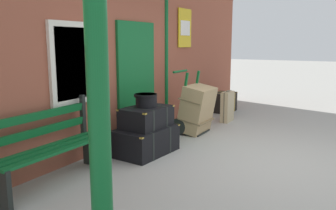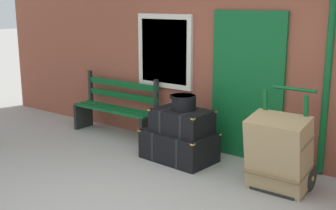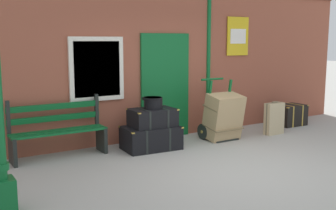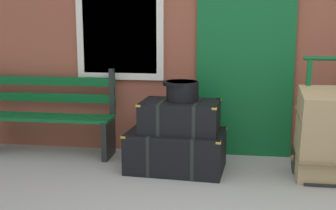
{
  "view_description": "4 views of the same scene",
  "coord_description": "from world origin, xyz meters",
  "px_view_note": "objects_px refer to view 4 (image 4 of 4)",
  "views": [
    {
      "loc": [
        -4.99,
        -1.19,
        1.75
      ],
      "look_at": [
        0.26,
        1.82,
        0.65
      ],
      "focal_mm": 37.36,
      "sensor_mm": 36.0,
      "label": 1
    },
    {
      "loc": [
        2.96,
        -3.1,
        2.22
      ],
      "look_at": [
        -0.73,
        1.79,
        0.77
      ],
      "focal_mm": 47.17,
      "sensor_mm": 36.0,
      "label": 2
    },
    {
      "loc": [
        -4.17,
        -4.63,
        1.97
      ],
      "look_at": [
        -0.07,
        1.93,
        0.75
      ],
      "focal_mm": 44.39,
      "sensor_mm": 36.0,
      "label": 3
    },
    {
      "loc": [
        0.06,
        -2.8,
        1.58
      ],
      "look_at": [
        -0.62,
        1.84,
        0.69
      ],
      "focal_mm": 48.43,
      "sensor_mm": 36.0,
      "label": 4
    }
  ],
  "objects_px": {
    "platform_bench": "(47,117)",
    "porters_trolley": "(329,150)",
    "steamer_trunk_base": "(176,150)",
    "large_brown_trunk": "(334,136)",
    "round_hatbox": "(182,90)",
    "steamer_trunk_middle": "(180,116)"
  },
  "relations": [
    {
      "from": "steamer_trunk_middle",
      "to": "large_brown_trunk",
      "type": "distance_m",
      "value": 1.53
    },
    {
      "from": "steamer_trunk_base",
      "to": "porters_trolley",
      "type": "distance_m",
      "value": 1.56
    },
    {
      "from": "platform_bench",
      "to": "porters_trolley",
      "type": "height_order",
      "value": "porters_trolley"
    },
    {
      "from": "steamer_trunk_middle",
      "to": "round_hatbox",
      "type": "height_order",
      "value": "round_hatbox"
    },
    {
      "from": "steamer_trunk_middle",
      "to": "large_brown_trunk",
      "type": "bearing_deg",
      "value": -6.26
    },
    {
      "from": "steamer_trunk_middle",
      "to": "porters_trolley",
      "type": "height_order",
      "value": "porters_trolley"
    },
    {
      "from": "porters_trolley",
      "to": "large_brown_trunk",
      "type": "xyz_separation_m",
      "value": [
        0.0,
        -0.17,
        0.2
      ]
    },
    {
      "from": "steamer_trunk_base",
      "to": "porters_trolley",
      "type": "relative_size",
      "value": 0.88
    },
    {
      "from": "platform_bench",
      "to": "steamer_trunk_middle",
      "type": "distance_m",
      "value": 1.68
    },
    {
      "from": "steamer_trunk_base",
      "to": "platform_bench",
      "type": "bearing_deg",
      "value": 166.46
    },
    {
      "from": "platform_bench",
      "to": "large_brown_trunk",
      "type": "xyz_separation_m",
      "value": [
        3.15,
        -0.54,
        0.03
      ]
    },
    {
      "from": "platform_bench",
      "to": "large_brown_trunk",
      "type": "relative_size",
      "value": 1.7
    },
    {
      "from": "steamer_trunk_middle",
      "to": "porters_trolley",
      "type": "bearing_deg",
      "value": 0.2
    },
    {
      "from": "steamer_trunk_base",
      "to": "round_hatbox",
      "type": "xyz_separation_m",
      "value": [
        0.06,
        0.02,
        0.65
      ]
    },
    {
      "from": "round_hatbox",
      "to": "porters_trolley",
      "type": "height_order",
      "value": "porters_trolley"
    },
    {
      "from": "round_hatbox",
      "to": "steamer_trunk_middle",
      "type": "bearing_deg",
      "value": -142.98
    },
    {
      "from": "steamer_trunk_base",
      "to": "round_hatbox",
      "type": "distance_m",
      "value": 0.65
    },
    {
      "from": "platform_bench",
      "to": "porters_trolley",
      "type": "relative_size",
      "value": 1.33
    },
    {
      "from": "round_hatbox",
      "to": "large_brown_trunk",
      "type": "height_order",
      "value": "round_hatbox"
    },
    {
      "from": "round_hatbox",
      "to": "large_brown_trunk",
      "type": "relative_size",
      "value": 0.4
    },
    {
      "from": "porters_trolley",
      "to": "platform_bench",
      "type": "bearing_deg",
      "value": 173.34
    },
    {
      "from": "platform_bench",
      "to": "porters_trolley",
      "type": "bearing_deg",
      "value": -6.66
    }
  ]
}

